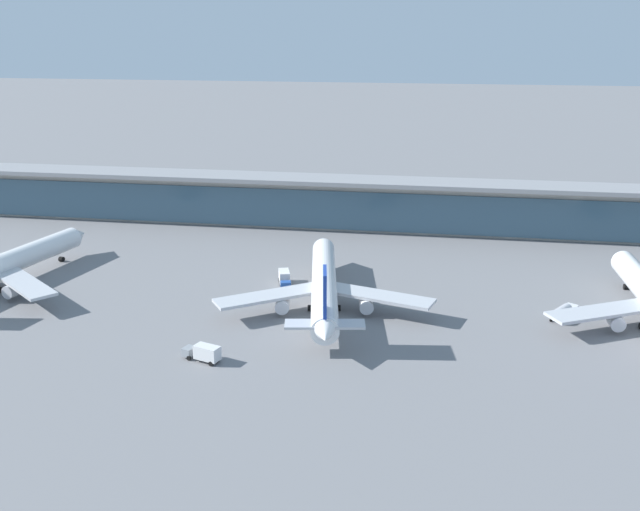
{
  "coord_description": "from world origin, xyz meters",
  "views": [
    {
      "loc": [
        25.35,
        -141.25,
        57.61
      ],
      "look_at": [
        0.0,
        12.23,
        7.27
      ],
      "focal_mm": 40.49,
      "sensor_mm": 36.0,
      "label": 1
    }
  ],
  "objects_px": {
    "service_truck_mid_apron_white": "(563,311)",
    "airliner_centre_stand": "(324,286)",
    "service_truck_near_nose_blue": "(285,278)",
    "service_truck_under_wing_grey": "(204,352)"
  },
  "relations": [
    {
      "from": "service_truck_mid_apron_white",
      "to": "airliner_centre_stand",
      "type": "bearing_deg",
      "value": -177.48
    },
    {
      "from": "airliner_centre_stand",
      "to": "service_truck_near_nose_blue",
      "type": "xyz_separation_m",
      "value": [
        -11.25,
        12.64,
        -3.29
      ]
    },
    {
      "from": "airliner_centre_stand",
      "to": "service_truck_under_wing_grey",
      "type": "relative_size",
      "value": 7.74
    },
    {
      "from": "airliner_centre_stand",
      "to": "service_truck_mid_apron_white",
      "type": "xyz_separation_m",
      "value": [
        49.0,
        2.16,
        -3.27
      ]
    },
    {
      "from": "airliner_centre_stand",
      "to": "service_truck_near_nose_blue",
      "type": "relative_size",
      "value": 7.73
    },
    {
      "from": "service_truck_near_nose_blue",
      "to": "service_truck_mid_apron_white",
      "type": "bearing_deg",
      "value": -9.87
    },
    {
      "from": "service_truck_near_nose_blue",
      "to": "service_truck_mid_apron_white",
      "type": "xyz_separation_m",
      "value": [
        60.25,
        -10.49,
        0.02
      ]
    },
    {
      "from": "airliner_centre_stand",
      "to": "service_truck_mid_apron_white",
      "type": "height_order",
      "value": "airliner_centre_stand"
    },
    {
      "from": "airliner_centre_stand",
      "to": "service_truck_under_wing_grey",
      "type": "distance_m",
      "value": 33.29
    },
    {
      "from": "airliner_centre_stand",
      "to": "service_truck_near_nose_blue",
      "type": "distance_m",
      "value": 17.24
    }
  ]
}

